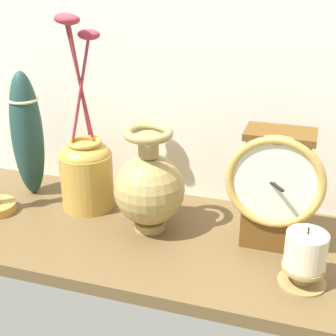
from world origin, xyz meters
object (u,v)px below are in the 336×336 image
(brass_vase_bulbous, at_px, (149,187))
(pillar_candle_front, at_px, (305,258))
(brass_vase_jar, at_px, (86,167))
(tall_ceramic_vase, at_px, (27,134))
(mantel_clock, at_px, (275,187))

(brass_vase_bulbous, xyz_separation_m, pillar_candle_front, (0.29, -0.09, -0.04))
(brass_vase_jar, xyz_separation_m, tall_ceramic_vase, (-0.15, 0.02, 0.05))
(mantel_clock, distance_m, tall_ceramic_vase, 0.53)
(tall_ceramic_vase, bearing_deg, mantel_clock, -6.25)
(brass_vase_jar, xyz_separation_m, pillar_candle_front, (0.45, -0.14, -0.04))
(mantel_clock, xyz_separation_m, brass_vase_jar, (-0.38, 0.04, -0.03))
(pillar_candle_front, relative_size, tall_ceramic_vase, 0.38)
(brass_vase_jar, bearing_deg, brass_vase_bulbous, -16.77)
(brass_vase_bulbous, xyz_separation_m, tall_ceramic_vase, (-0.30, 0.07, 0.05))
(mantel_clock, distance_m, brass_vase_jar, 0.39)
(brass_vase_jar, relative_size, pillar_candle_front, 3.79)
(tall_ceramic_vase, bearing_deg, brass_vase_jar, -8.19)
(brass_vase_bulbous, relative_size, tall_ceramic_vase, 0.74)
(mantel_clock, height_order, brass_vase_bulbous, mantel_clock)
(mantel_clock, bearing_deg, brass_vase_bulbous, -177.68)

